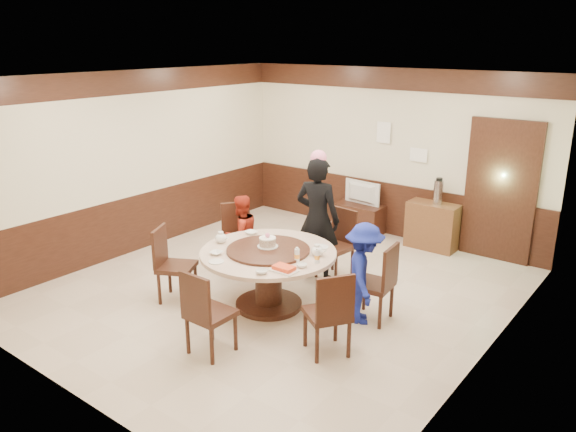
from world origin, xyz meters
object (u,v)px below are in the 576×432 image
Objects in this scene: person_blue at (364,274)px; thermos at (438,192)px; person_red at (241,235)px; birthday_cake at (268,242)px; television at (360,193)px; side_cabinet at (432,226)px; person_standing at (317,219)px; tv_stand at (359,218)px; shrimp_platter at (284,269)px; banquet_table at (268,267)px.

thermos is at bearing -27.56° from person_blue.
person_red reaches higher than birthday_cake.
television reaches higher than side_cabinet.
birthday_cake is at bearing 79.19° from person_standing.
person_standing is 6.81× the size of birthday_cake.
side_cabinet is (0.78, 2.13, -0.50)m from person_standing.
person_blue is 3.30m from tv_stand.
person_red is 1.82m from shrimp_platter.
person_standing is 1.43× the size of person_blue.
thermos is (0.83, 2.13, 0.06)m from person_standing.
television is (0.41, 2.59, 0.12)m from person_red.
person_blue is at bearing 139.61° from person_standing.
banquet_table is 6.54× the size of birthday_cake.
tv_stand is at bearing 107.41° from shrimp_platter.
banquet_table is 5.60× the size of shrimp_platter.
shrimp_platter is 3.61m from thermos.
television is 0.87× the size of side_cabinet.
banquet_table is at bearing 105.26° from television.
thermos reaches higher than shrimp_platter.
person_red is 0.94× the size of person_blue.
person_standing is 2.29m from thermos.
person_blue is (1.15, -0.70, -0.26)m from person_standing.
television is at bearing -178.76° from thermos.
television is 1.84× the size of thermos.
banquet_table is 0.70m from shrimp_platter.
side_cabinet is at bearing 76.64° from banquet_table.
birthday_cake reaches higher than side_cabinet.
side_cabinet is at bearing -119.24° from person_standing.
banquet_table is at bearing 71.09° from person_red.
thermos is (1.39, 0.03, 0.69)m from tv_stand.
birthday_cake is 0.68× the size of thermos.
thermos is at bearing 0.00° from side_cabinet.
person_standing is 2.32m from side_cabinet.
person_red is 3.16m from side_cabinet.
tv_stand is at bearing -177.07° from person_red.
television is (-0.58, 3.18, 0.17)m from banquet_table.
person_blue is 2.86m from side_cabinet.
person_standing is 2.18m from television.
person_standing is 2.06× the size of tv_stand.
banquet_table is 3.34m from thermos.
shrimp_platter is (-0.59, -0.77, 0.16)m from person_blue.
person_blue is (1.13, 0.39, 0.08)m from banquet_table.
person_standing reaches higher than thermos.
television is at bearing 180.00° from tv_stand.
birthday_cake reaches higher than banquet_table.
person_red is 3.86× the size of shrimp_platter.
side_cabinet is at bearing -173.72° from television.
banquet_table is at bearing -45.13° from birthday_cake.
person_standing is at bearing -110.16° from side_cabinet.
television is 1.38m from side_cabinet.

